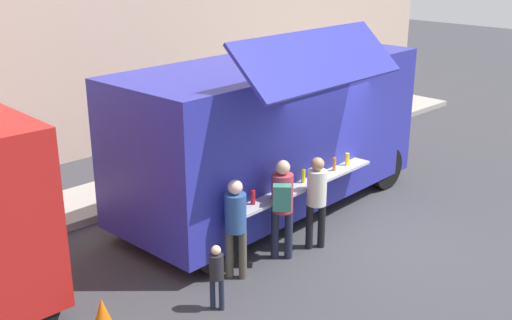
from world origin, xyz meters
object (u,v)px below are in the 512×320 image
Objects in this scene: food_truck_main at (272,131)px; customer_front_ordering at (317,195)px; child_near_queue at (217,272)px; customer_rear_waiting at (236,220)px; traffic_cone_orange at (103,317)px; trash_bin at (324,122)px; customer_mid_with_backpack at (282,200)px.

customer_front_ordering is (-0.68, -1.70, -0.62)m from food_truck_main.
customer_front_ordering reaches higher than child_near_queue.
traffic_cone_orange is at bearing 144.02° from customer_rear_waiting.
child_near_queue reaches higher than trash_bin.
customer_mid_with_backpack is at bearing -19.79° from child_near_queue.
traffic_cone_orange is 0.61× the size of trash_bin.
customer_rear_waiting reaches higher than child_near_queue.
food_truck_main is 1.94m from customer_front_ordering.
customer_front_ordering is (-5.09, -4.02, 0.53)m from trash_bin.
trash_bin is (9.06, 3.71, 0.17)m from traffic_cone_orange.
food_truck_main is at bearing -0.32° from child_near_queue.
traffic_cone_orange is 0.34× the size of customer_front_ordering.
customer_rear_waiting is at bearing 132.73° from customer_mid_with_backpack.
child_near_queue is (-2.47, -0.27, -0.38)m from customer_front_ordering.
customer_front_ordering is 1.67m from customer_rear_waiting.
customer_front_ordering is at bearing -40.05° from customer_rear_waiting.
customer_rear_waiting reaches higher than trash_bin.
child_near_queue is at bearing -150.38° from trash_bin.
customer_rear_waiting is 1.01m from child_near_queue.
trash_bin is 7.78m from customer_rear_waiting.
child_near_queue is (-3.15, -1.98, -1.00)m from food_truck_main.
customer_mid_with_backpack is 1.05× the size of customer_rear_waiting.
food_truck_main is 6.41× the size of child_near_queue.
customer_front_ordering reaches higher than trash_bin.
food_truck_main is 5.12m from trash_bin.
traffic_cone_orange is (-4.65, -1.38, -1.32)m from food_truck_main.
traffic_cone_orange is at bearing 125.95° from child_near_queue.
trash_bin is at bearing 25.05° from food_truck_main.
traffic_cone_orange is 9.79m from trash_bin.
customer_mid_with_backpack is (3.25, -0.20, 0.78)m from traffic_cone_orange.
trash_bin is 0.52× the size of customer_mid_with_backpack.
trash_bin is at bearing -8.39° from customer_mid_with_backpack.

